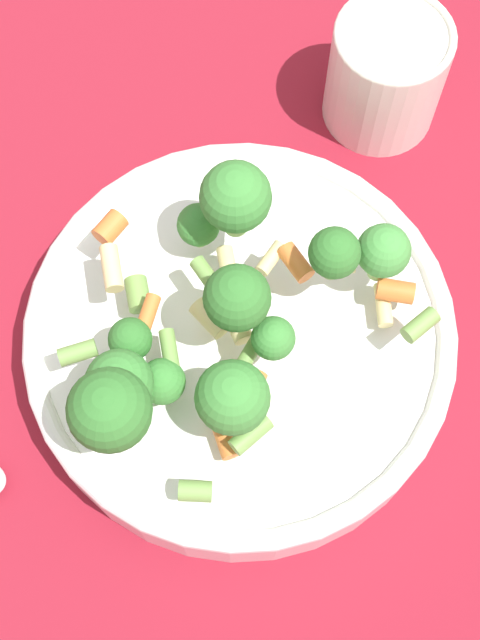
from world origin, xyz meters
name	(u,v)px	position (x,y,z in m)	size (l,w,h in m)	color
ground_plane	(240,354)	(0.00, 0.00, 0.00)	(3.00, 3.00, 0.00)	maroon
bowl	(240,340)	(0.00, 0.00, 0.03)	(0.28, 0.28, 0.05)	white
pasta_salad	(211,326)	(-0.01, -0.02, 0.10)	(0.22, 0.20, 0.09)	#8CB766
cup	(386,73)	(0.06, 0.22, 0.05)	(0.09, 0.09, 0.09)	silver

